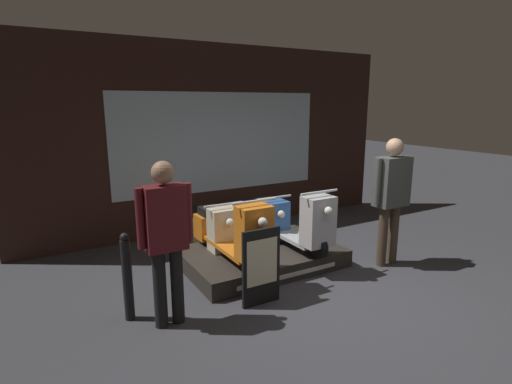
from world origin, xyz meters
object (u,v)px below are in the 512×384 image
scooter_backrow_0 (208,231)px  street_bollard (127,277)px  person_right_browsing (392,190)px  scooter_display_left (232,232)px  price_sign_board (261,267)px  person_left_browsing (166,232)px  scooter_backrow_1 (255,223)px  scooter_display_right (292,221)px

scooter_backrow_0 → street_bollard: bearing=-137.3°
person_right_browsing → street_bollard: person_right_browsing is taller
scooter_display_left → price_sign_board: bearing=-96.1°
price_sign_board → person_right_browsing: bearing=2.9°
person_left_browsing → scooter_backrow_1: bearing=40.4°
scooter_backrow_1 → person_left_browsing: 2.63m
scooter_backrow_0 → person_left_browsing: 2.11m
scooter_backrow_0 → person_right_browsing: size_ratio=0.96×
scooter_backrow_1 → price_sign_board: bearing=-117.5°
scooter_backrow_1 → person_right_browsing: person_right_browsing is taller
scooter_backrow_0 → price_sign_board: size_ratio=1.92×
scooter_backrow_1 → price_sign_board: (-0.92, -1.76, 0.11)m
person_right_browsing → price_sign_board: bearing=-177.1°
scooter_display_left → street_bollard: scooter_display_left is taller
scooter_display_left → price_sign_board: scooter_display_left is taller
scooter_backrow_0 → scooter_display_right: bearing=-42.5°
scooter_display_left → scooter_backrow_1: 1.21m
person_right_browsing → scooter_backrow_0: bearing=140.5°
scooter_backrow_0 → person_right_browsing: (2.01, -1.65, 0.72)m
scooter_backrow_1 → person_right_browsing: 2.17m
scooter_backrow_1 → person_right_browsing: bearing=-54.1°
scooter_backrow_1 → person_left_browsing: size_ratio=1.00×
price_sign_board → street_bollard: street_bollard is taller
scooter_backrow_0 → person_left_browsing: (-1.13, -1.65, 0.64)m
scooter_backrow_0 → price_sign_board: scooter_backrow_0 is taller
scooter_backrow_0 → street_bollard: 2.00m
scooter_backrow_0 → person_right_browsing: 2.70m
scooter_display_left → person_left_browsing: bearing=-144.6°
scooter_backrow_0 → scooter_backrow_1: size_ratio=1.00×
scooter_backrow_0 → price_sign_board: (-0.11, -1.76, 0.11)m
person_left_browsing → street_bollard: 0.68m
scooter_display_left → price_sign_board: 0.92m
scooter_display_right → scooter_backrow_1: (-0.13, 0.86, -0.23)m
street_bollard → scooter_backrow_0: bearing=42.7°
scooter_display_left → price_sign_board: (-0.10, -0.90, -0.13)m
scooter_backrow_0 → scooter_backrow_1: same height
scooter_display_left → street_bollard: (-1.46, -0.50, -0.10)m
scooter_backrow_1 → street_bollard: bearing=-149.2°
scooter_backrow_1 → person_right_browsing: size_ratio=0.96×
scooter_backrow_0 → street_bollard: street_bollard is taller
scooter_display_left → scooter_display_right: (0.95, 0.00, 0.00)m
person_left_browsing → scooter_display_right: bearing=21.0°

